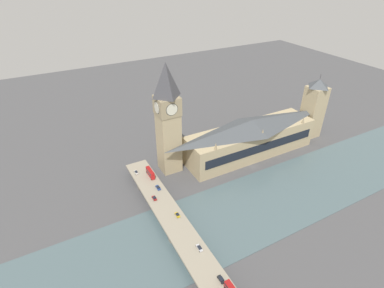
% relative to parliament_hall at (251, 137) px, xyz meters
% --- Properties ---
extents(ground_plane, '(600.00, 600.00, 0.00)m').
position_rel_parliament_hall_xyz_m(ground_plane, '(-15.80, 8.00, -14.64)').
color(ground_plane, '#4C4C4F').
extents(river_water, '(54.39, 360.00, 0.30)m').
position_rel_parliament_hall_xyz_m(river_water, '(-48.99, 8.00, -14.49)').
color(river_water, '#4C6066').
rests_on(river_water, ground_plane).
extents(parliament_hall, '(26.05, 103.29, 29.48)m').
position_rel_parliament_hall_xyz_m(parliament_hall, '(0.00, 0.00, 0.00)').
color(parliament_hall, tan).
rests_on(parliament_hall, ground_plane).
extents(clock_tower, '(14.81, 14.81, 77.71)m').
position_rel_parliament_hall_xyz_m(clock_tower, '(11.55, 62.42, 26.25)').
color(clock_tower, tan).
rests_on(clock_tower, ground_plane).
extents(victoria_tower, '(14.20, 14.20, 53.75)m').
position_rel_parliament_hall_xyz_m(victoria_tower, '(0.05, -62.74, 10.24)').
color(victoria_tower, tan).
rests_on(victoria_tower, ground_plane).
extents(road_bridge, '(140.79, 14.61, 6.50)m').
position_rel_parliament_hall_xyz_m(road_bridge, '(-48.99, 84.51, -9.37)').
color(road_bridge, gray).
rests_on(road_bridge, ground_plane).
extents(double_decker_bus_rear, '(10.12, 2.49, 5.07)m').
position_rel_parliament_hall_xyz_m(double_decker_bus_rear, '(1.70, 81.01, -5.37)').
color(double_decker_bus_rear, red).
rests_on(double_decker_bus_rear, road_bridge).
extents(car_northbound_lead, '(4.38, 1.85, 1.27)m').
position_rel_parliament_hall_xyz_m(car_northbound_lead, '(9.44, 88.28, -7.50)').
color(car_northbound_lead, silver).
rests_on(car_northbound_lead, road_bridge).
extents(car_northbound_mid, '(4.03, 1.84, 1.35)m').
position_rel_parliament_hall_xyz_m(car_northbound_mid, '(-39.36, 81.10, -7.46)').
color(car_northbound_mid, gold).
rests_on(car_northbound_mid, road_bridge).
extents(car_northbound_tail, '(4.31, 1.84, 1.50)m').
position_rel_parliament_hall_xyz_m(car_northbound_tail, '(-84.49, 81.26, -7.39)').
color(car_northbound_tail, black).
rests_on(car_northbound_tail, road_bridge).
extents(car_southbound_lead, '(4.71, 1.79, 1.32)m').
position_rel_parliament_hall_xyz_m(car_southbound_lead, '(-64.86, 81.36, -7.47)').
color(car_southbound_lead, silver).
rests_on(car_southbound_lead, road_bridge).
extents(car_southbound_mid, '(4.17, 1.93, 1.42)m').
position_rel_parliament_hall_xyz_m(car_southbound_mid, '(-20.35, 87.27, -7.43)').
color(car_southbound_mid, maroon).
rests_on(car_southbound_mid, road_bridge).
extents(car_southbound_tail, '(4.74, 1.94, 1.36)m').
position_rel_parliament_hall_xyz_m(car_southbound_tail, '(-12.45, 81.48, -7.46)').
color(car_southbound_tail, navy).
rests_on(car_southbound_tail, road_bridge).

